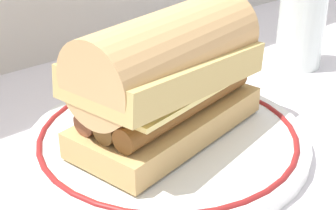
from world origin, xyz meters
TOP-DOWN VIEW (x-y plane):
  - ground_plane at (0.00, 0.00)m, footprint 1.50×1.50m
  - plate at (0.01, 0.02)m, footprint 0.28×0.28m
  - sausage_sandwich at (0.01, 0.02)m, footprint 0.21×0.13m
  - drinking_glass at (0.29, 0.07)m, footprint 0.06×0.06m

SIDE VIEW (x-z plane):
  - ground_plane at x=0.00m, z-range 0.00..0.00m
  - plate at x=0.01m, z-range 0.00..0.02m
  - drinking_glass at x=0.29m, z-range -0.01..0.10m
  - sausage_sandwich at x=0.01m, z-range 0.02..0.14m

